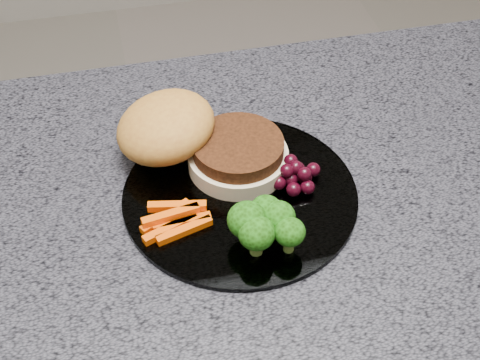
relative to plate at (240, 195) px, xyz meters
name	(u,v)px	position (x,y,z in m)	size (l,w,h in m)	color
countertop	(180,233)	(-0.07, -0.02, -0.02)	(1.20, 0.60, 0.04)	#474650
plate	(240,195)	(0.00, 0.00, 0.00)	(0.26, 0.26, 0.01)	white
burger	(191,140)	(-0.04, 0.07, 0.03)	(0.21, 0.18, 0.06)	beige
carrot_sticks	(175,219)	(-0.08, -0.03, 0.01)	(0.08, 0.05, 0.02)	#FA5404
broccoli	(264,223)	(0.01, -0.07, 0.03)	(0.07, 0.07, 0.05)	olive
grape_bunch	(294,174)	(0.06, 0.00, 0.01)	(0.06, 0.05, 0.03)	black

